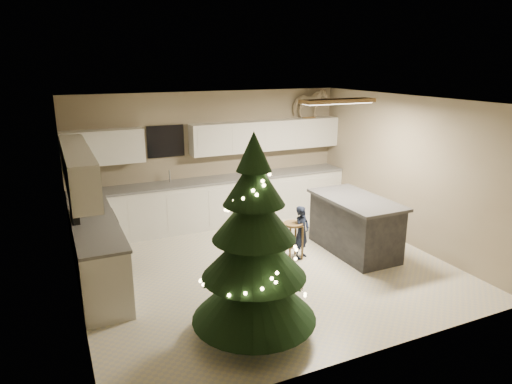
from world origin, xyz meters
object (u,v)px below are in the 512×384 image
(rocking_horse, at_px, (309,103))
(bar_stool, at_px, (293,232))
(christmas_tree, at_px, (254,256))
(toddler, at_px, (302,232))
(island, at_px, (355,225))

(rocking_horse, bearing_deg, bar_stool, 148.84)
(christmas_tree, bearing_deg, toddler, 46.03)
(bar_stool, xyz_separation_m, christmas_tree, (-1.48, -1.72, 0.54))
(island, height_order, rocking_horse, rocking_horse)
(island, relative_size, toddler, 1.90)
(bar_stool, xyz_separation_m, rocking_horse, (1.57, 2.20, 1.85))
(toddler, bearing_deg, island, -36.62)
(christmas_tree, distance_m, toddler, 2.41)
(island, relative_size, rocking_horse, 2.41)
(rocking_horse, bearing_deg, christmas_tree, 146.44)
(island, bearing_deg, rocking_horse, 78.66)
(christmas_tree, relative_size, toddler, 2.73)
(island, relative_size, christmas_tree, 0.70)
(bar_stool, height_order, christmas_tree, christmas_tree)
(christmas_tree, distance_m, rocking_horse, 5.14)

